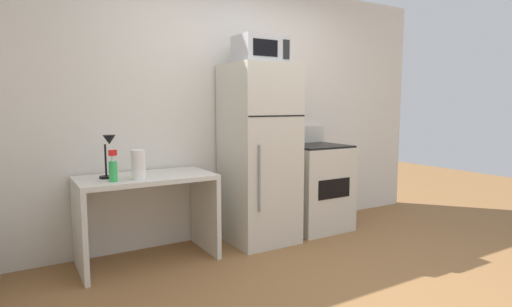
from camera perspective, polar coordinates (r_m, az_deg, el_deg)
ground_plane at (r=3.19m, az=12.33°, el=-18.28°), size 12.00×12.00×0.00m
wall_back_white at (r=4.29m, az=-3.07°, el=6.14°), size 5.00×0.10×2.60m
desk at (r=3.64m, az=-14.98°, el=-6.54°), size 1.12×0.60×0.75m
desk_lamp at (r=3.52m, az=-19.86°, el=0.60°), size 0.14×0.12×0.35m
spray_bottle at (r=3.37m, az=-19.27°, el=-2.06°), size 0.06×0.06×0.25m
paper_towel_roll at (r=3.40m, az=-16.07°, el=-1.52°), size 0.11×0.11×0.24m
refrigerator at (r=4.01m, az=0.44°, el=-0.10°), size 0.62×0.66×1.73m
microwave at (r=4.00m, az=0.61°, el=14.17°), size 0.46×0.35×0.26m
oven_range at (r=4.51m, az=8.24°, el=-4.55°), size 0.65×0.61×1.10m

